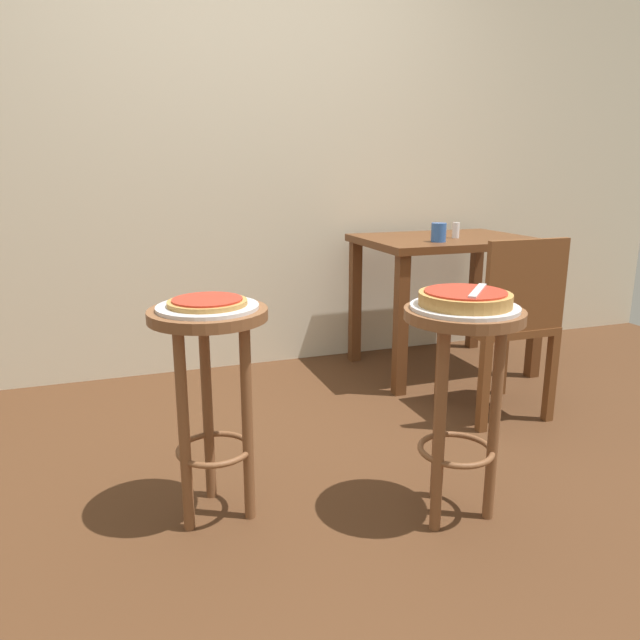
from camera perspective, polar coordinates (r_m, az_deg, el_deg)
ground_plane at (r=2.21m, az=1.47°, el=-16.82°), size 6.00×6.00×0.00m
back_wall at (r=3.50m, az=-8.62°, el=20.01°), size 6.00×0.10×3.00m
stool_foreground at (r=1.96m, az=13.29°, el=-4.40°), size 0.38×0.38×0.72m
serving_plate_foreground at (r=1.91m, az=13.62°, el=1.19°), size 0.34×0.34×0.01m
pizza_foreground at (r=1.91m, az=13.67°, el=2.02°), size 0.29×0.29×0.05m
stool_middle at (r=1.95m, az=-10.41°, el=-4.42°), size 0.38×0.38×0.72m
serving_plate_middle at (r=1.89m, az=-10.67°, el=1.23°), size 0.32×0.32×0.01m
pizza_middle at (r=1.89m, az=-10.69°, el=1.70°), size 0.25×0.25×0.02m
dining_table at (r=3.45m, az=11.79°, el=5.61°), size 0.93×0.70×0.77m
cup_near_edge at (r=3.20m, az=11.25°, el=8.20°), size 0.08×0.08×0.10m
condiment_shaker at (r=3.40m, az=12.82°, el=8.35°), size 0.04×0.04×0.09m
wooden_chair at (r=2.85m, az=17.38°, el=-0.07°), size 0.40×0.40×0.85m
pizza_server_knife at (r=1.90m, az=14.80°, el=2.74°), size 0.17×0.18×0.01m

